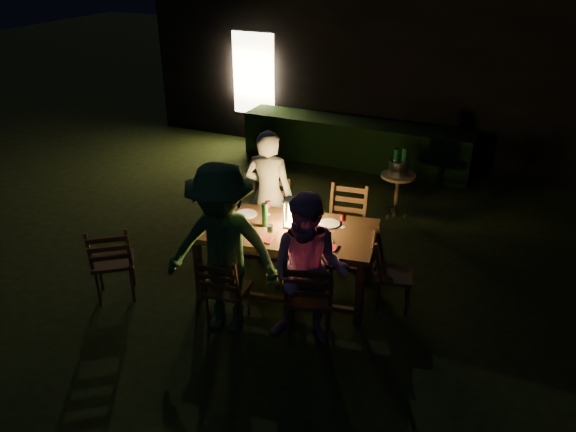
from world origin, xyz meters
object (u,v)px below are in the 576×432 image
at_px(lantern, 292,214).
at_px(person_opp_right, 309,272).
at_px(chair_spare, 115,274).
at_px(ice_bucket, 399,167).
at_px(dining_table, 286,235).
at_px(person_opp_left, 223,251).
at_px(side_table, 398,180).
at_px(chair_near_left, 227,301).
at_px(chair_near_right, 309,311).
at_px(chair_far_left, 268,233).
at_px(bottle_bucket_a, 395,165).
at_px(person_house_side, 269,194).
at_px(chair_end, 391,285).
at_px(bottle_bucket_b, 403,164).
at_px(bottle_table, 265,215).
at_px(chair_far_right, 344,242).

bearing_deg(lantern, person_opp_right, -55.56).
distance_m(chair_spare, ice_bucket, 4.21).
bearing_deg(dining_table, person_opp_right, -61.24).
distance_m(person_opp_left, side_table, 3.52).
bearing_deg(dining_table, ice_bucket, 65.12).
bearing_deg(chair_near_left, person_opp_right, -0.04).
distance_m(chair_near_right, side_table, 3.18).
relative_size(chair_far_left, bottle_bucket_a, 3.27).
bearing_deg(person_house_side, chair_near_left, 89.96).
relative_size(chair_end, bottle_bucket_a, 2.91).
bearing_deg(bottle_bucket_b, bottle_table, -110.69).
relative_size(chair_near_left, bottle_bucket_b, 2.97).
height_order(chair_far_left, person_opp_left, person_opp_left).
bearing_deg(lantern, bottle_bucket_b, 74.56).
xyz_separation_m(bottle_bucket_a, bottle_bucket_b, (0.10, 0.08, 0.00)).
bearing_deg(chair_near_right, chair_near_left, 172.88).
xyz_separation_m(chair_spare, side_table, (2.43, 3.41, 0.29)).
bearing_deg(person_opp_right, chair_far_right, 86.38).
bearing_deg(chair_far_right, person_opp_right, 88.51).
xyz_separation_m(chair_spare, lantern, (1.80, 0.99, 0.69)).
distance_m(chair_near_left, chair_far_right, 1.84).
xyz_separation_m(person_opp_left, lantern, (0.35, 0.94, 0.05)).
relative_size(chair_near_left, side_table, 1.39).
relative_size(lantern, bottle_bucket_b, 1.09).
distance_m(person_opp_left, bottle_bucket_b, 3.56).
height_order(chair_far_right, chair_end, chair_far_right).
height_order(chair_far_right, bottle_table, bottle_table).
distance_m(bottle_table, bottle_bucket_a, 2.63).
bearing_deg(bottle_table, chair_near_left, -94.90).
xyz_separation_m(dining_table, chair_far_right, (0.41, 0.85, -0.44)).
bearing_deg(chair_spare, chair_near_left, -33.83).
xyz_separation_m(lantern, ice_bucket, (0.63, 2.42, -0.21)).
relative_size(chair_far_right, bottle_bucket_b, 3.31).
bearing_deg(lantern, side_table, 75.42).
bearing_deg(person_opp_right, chair_spare, 175.09).
height_order(chair_far_left, chair_far_right, chair_far_right).
height_order(chair_far_right, person_opp_right, person_opp_right).
bearing_deg(person_opp_right, chair_near_right, 86.73).
bearing_deg(bottle_bucket_a, person_house_side, -125.17).
xyz_separation_m(chair_end, lantern, (-1.17, -0.15, 0.72)).
distance_m(person_opp_left, lantern, 1.00).
distance_m(chair_near_left, chair_far_left, 1.54).
distance_m(chair_end, bottle_bucket_b, 2.43).
bearing_deg(chair_far_right, chair_end, 133.47).
height_order(chair_near_right, chair_end, chair_near_right).
relative_size(dining_table, bottle_table, 7.72).
xyz_separation_m(chair_near_right, chair_spare, (-2.33, -0.25, -0.02)).
bearing_deg(chair_near_right, chair_end, 37.79).
bearing_deg(chair_near_left, person_house_side, 93.12).
distance_m(chair_near_right, person_opp_left, 1.09).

